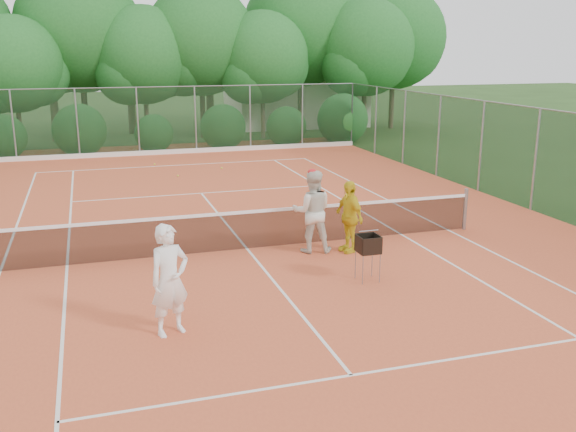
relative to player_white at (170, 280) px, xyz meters
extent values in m
plane|color=#224117|center=(2.34, 4.15, -0.98)|extent=(120.00, 120.00, 0.00)
cube|color=#D65931|center=(2.34, 4.15, -0.97)|extent=(18.00, 36.00, 0.02)
cube|color=beige|center=(11.34, 28.15, 0.52)|extent=(8.00, 5.00, 3.00)
cylinder|color=gray|center=(8.27, 4.15, -0.41)|extent=(0.10, 0.10, 1.10)
cube|color=black|center=(2.34, 4.15, -0.50)|extent=(11.87, 0.03, 0.86)
cube|color=white|center=(2.34, 4.15, -0.03)|extent=(11.87, 0.04, 0.07)
imported|color=white|center=(0.00, 0.00, 0.00)|extent=(0.82, 0.69, 1.91)
imported|color=silver|center=(3.76, 3.55, 0.02)|extent=(1.11, 0.96, 1.96)
ellipsoid|color=red|center=(3.76, 3.55, 0.96)|extent=(0.22, 0.22, 0.14)
imported|color=gold|center=(4.59, 3.30, -0.10)|extent=(0.60, 1.06, 1.71)
cylinder|color=gray|center=(4.02, 1.16, -0.65)|extent=(0.02, 0.02, 0.62)
cylinder|color=gray|center=(4.40, 1.54, -0.65)|extent=(0.02, 0.02, 0.62)
cube|color=black|center=(4.21, 1.35, -0.16)|extent=(0.43, 0.43, 0.36)
sphere|color=#CBE134|center=(1.41, 16.39, -0.92)|extent=(0.07, 0.07, 0.07)
sphere|color=#C3E936|center=(3.88, 14.70, -0.92)|extent=(0.07, 0.07, 0.07)
sphere|color=#C6E936|center=(1.99, 13.65, -0.92)|extent=(0.07, 0.07, 0.07)
cube|color=white|center=(2.34, 16.03, -0.95)|extent=(11.03, 0.06, 0.01)
cube|color=white|center=(-3.15, 4.15, -0.95)|extent=(0.06, 23.77, 0.01)
cube|color=white|center=(7.82, 4.15, -0.95)|extent=(0.06, 23.77, 0.01)
cube|color=white|center=(-1.77, 4.15, -0.95)|extent=(0.06, 23.77, 0.01)
cube|color=white|center=(6.45, 4.15, -0.95)|extent=(0.06, 23.77, 0.01)
cube|color=white|center=(2.34, 10.55, -0.95)|extent=(8.23, 0.06, 0.01)
cube|color=white|center=(2.34, -2.25, -0.95)|extent=(8.23, 0.06, 0.01)
cube|color=white|center=(2.34, 4.15, -0.95)|extent=(0.06, 12.80, 0.01)
cube|color=#19381E|center=(2.34, 19.15, 0.54)|extent=(18.00, 0.02, 3.00)
cylinder|color=gray|center=(11.34, 19.15, 0.54)|extent=(0.07, 0.07, 3.00)
cylinder|color=gray|center=(11.34, 19.15, 0.54)|extent=(0.07, 0.07, 3.00)
cylinder|color=brown|center=(-4.16, 22.65, 0.62)|extent=(0.22, 0.22, 3.20)
sphere|color=#1E5B21|center=(-4.16, 22.65, 2.99)|extent=(4.48, 4.48, 4.48)
cylinder|color=brown|center=(-1.16, 25.15, 1.27)|extent=(0.31, 0.31, 4.50)
sphere|color=#1E5B21|center=(-1.16, 25.15, 4.60)|extent=(6.30, 6.30, 6.30)
cylinder|color=brown|center=(1.84, 23.65, 0.77)|extent=(0.24, 0.24, 3.50)
sphere|color=#1E5B21|center=(1.84, 23.65, 3.36)|extent=(4.90, 4.90, 4.90)
cylinder|color=brown|center=(4.84, 24.15, 1.07)|extent=(0.28, 0.28, 4.10)
sphere|color=#1E5B21|center=(4.84, 24.15, 4.11)|extent=(5.74, 5.74, 5.74)
cylinder|color=brown|center=(7.84, 22.95, 0.72)|extent=(0.23, 0.23, 3.40)
sphere|color=#1E5B21|center=(7.84, 22.95, 3.24)|extent=(4.76, 4.76, 4.76)
cylinder|color=brown|center=(10.84, 25.65, 1.35)|extent=(0.32, 0.32, 4.65)
sphere|color=#1E5B21|center=(10.84, 25.65, 4.79)|extent=(6.51, 6.51, 6.51)
cylinder|color=brown|center=(13.84, 23.35, 0.92)|extent=(0.26, 0.26, 3.80)
sphere|color=#1E5B21|center=(13.84, 23.35, 3.74)|extent=(5.32, 5.32, 5.32)
cylinder|color=brown|center=(16.34, 24.95, 1.15)|extent=(0.29, 0.29, 4.25)
sphere|color=#1E5B21|center=(16.34, 24.95, 4.29)|extent=(5.95, 5.95, 5.95)
cone|color=brown|center=(-2.66, 25.15, 4.52)|extent=(0.44, 0.44, 11.00)
cone|color=brown|center=(5.34, 24.65, 4.02)|extent=(0.44, 0.44, 10.00)
cone|color=brown|center=(9.34, 26.65, 5.02)|extent=(0.44, 0.44, 12.00)
cone|color=brown|center=(13.34, 27.65, 6.02)|extent=(0.44, 0.44, 14.00)
camera|label=1|loc=(-1.11, -10.14, 3.74)|focal=40.00mm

